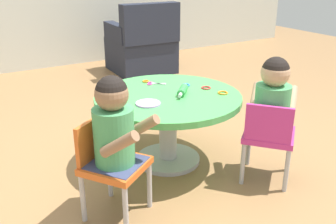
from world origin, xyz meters
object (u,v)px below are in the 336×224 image
at_px(seated_child_right, 273,99).
at_px(armchair_dark, 142,47).
at_px(craft_table, 168,110).
at_px(rolling_pin, 183,91).
at_px(seated_child_left, 114,125).
at_px(craft_scissors, 154,84).
at_px(child_chair_right, 268,136).
at_px(child_chair_left, 110,163).

distance_m(seated_child_right, armchair_dark, 2.70).
xyz_separation_m(craft_table, rolling_pin, (0.09, -0.04, 0.13)).
height_order(seated_child_left, craft_scissors, seated_child_left).
relative_size(child_chair_right, rolling_pin, 2.91).
distance_m(child_chair_left, armchair_dark, 2.90).
xyz_separation_m(child_chair_right, seated_child_right, (0.03, 0.03, 0.23)).
distance_m(seated_child_left, seated_child_right, 0.98).
xyz_separation_m(child_chair_right, armchair_dark, (0.52, 2.67, 0.00)).
distance_m(craft_table, child_chair_right, 0.67).
bearing_deg(seated_child_left, armchair_dark, 59.91).
bearing_deg(craft_scissors, armchair_dark, 64.90).
distance_m(child_chair_right, rolling_pin, 0.61).
xyz_separation_m(child_chair_left, seated_child_left, (0.02, -0.03, 0.23)).
bearing_deg(seated_child_left, seated_child_right, -7.33).
bearing_deg(rolling_pin, child_chair_right, -57.47).
distance_m(armchair_dark, craft_scissors, 2.10).
relative_size(armchair_dark, rolling_pin, 4.62).
height_order(child_chair_right, rolling_pin, same).
bearing_deg(craft_scissors, seated_child_right, -62.22).
bearing_deg(armchair_dark, craft_table, -113.20).
xyz_separation_m(craft_table, craft_scissors, (0.03, 0.25, 0.11)).
height_order(seated_child_left, child_chair_right, seated_child_left).
distance_m(seated_child_left, craft_scissors, 0.85).
height_order(child_chair_left, craft_scissors, child_chair_left).
distance_m(child_chair_left, child_chair_right, 0.98).
height_order(craft_table, child_chair_right, child_chair_right).
xyz_separation_m(child_chair_right, rolling_pin, (-0.31, 0.49, 0.21)).
bearing_deg(armchair_dark, rolling_pin, -110.84).
bearing_deg(craft_table, seated_child_right, -49.46).
xyz_separation_m(seated_child_left, seated_child_right, (0.97, -0.13, 0.00)).
bearing_deg(seated_child_right, child_chair_right, -139.91).
bearing_deg(child_chair_left, child_chair_right, -10.78).
distance_m(seated_child_left, child_chair_right, 0.98).
bearing_deg(child_chair_left, craft_scissors, 44.95).
distance_m(child_chair_left, seated_child_right, 1.03).
relative_size(child_chair_right, craft_scissors, 3.89).
xyz_separation_m(child_chair_left, craft_scissors, (0.60, 0.60, 0.18)).
height_order(child_chair_left, seated_child_left, seated_child_left).
height_order(seated_child_left, armchair_dark, armchair_dark).
relative_size(craft_table, seated_child_right, 1.89).
bearing_deg(craft_scissors, rolling_pin, -79.26).
relative_size(seated_child_right, armchair_dark, 0.60).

